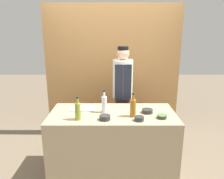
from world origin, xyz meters
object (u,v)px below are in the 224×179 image
object	(u,v)px
sauce_bowl_yellow	(104,117)
sauce_bowl_brown	(139,118)
chef_center	(122,94)
cutting_board	(83,109)
sauce_bowl_white	(147,111)
sauce_bowl_green	(161,116)
bottle_oil	(77,111)
bottle_clear	(104,104)
bottle_amber	(132,107)

from	to	relation	value
sauce_bowl_yellow	sauce_bowl_brown	bearing A→B (deg)	-3.75
sauce_bowl_yellow	chef_center	distance (m)	0.97
cutting_board	sauce_bowl_white	bearing A→B (deg)	-8.81
sauce_bowl_yellow	cutting_board	size ratio (longest dim) A/B	0.42
sauce_bowl_green	bottle_oil	world-z (taller)	bottle_oil
cutting_board	bottle_clear	world-z (taller)	bottle_clear
sauce_bowl_white	bottle_oil	world-z (taller)	bottle_oil
chef_center	sauce_bowl_white	bearing A→B (deg)	-66.92
cutting_board	bottle_oil	size ratio (longest dim) A/B	1.09
cutting_board	bottle_amber	size ratio (longest dim) A/B	1.03
cutting_board	bottle_clear	distance (m)	0.34
sauce_bowl_white	bottle_oil	size ratio (longest dim) A/B	0.49
bottle_amber	bottle_oil	size ratio (longest dim) A/B	1.06
sauce_bowl_brown	bottle_clear	world-z (taller)	bottle_clear
sauce_bowl_yellow	sauce_bowl_brown	size ratio (longest dim) A/B	1.18
bottle_oil	chef_center	world-z (taller)	chef_center
sauce_bowl_brown	bottle_amber	size ratio (longest dim) A/B	0.37
sauce_bowl_yellow	bottle_clear	distance (m)	0.26
sauce_bowl_brown	cutting_board	world-z (taller)	sauce_bowl_brown
sauce_bowl_green	sauce_bowl_brown	world-z (taller)	sauce_bowl_brown
sauce_bowl_yellow	bottle_amber	size ratio (longest dim) A/B	0.44
sauce_bowl_brown	chef_center	distance (m)	0.97
bottle_clear	chef_center	xyz separation A→B (m)	(0.27, 0.68, -0.08)
sauce_bowl_white	bottle_clear	distance (m)	0.58
sauce_bowl_white	sauce_bowl_brown	xyz separation A→B (m)	(-0.14, -0.26, 0.00)
sauce_bowl_green	sauce_bowl_yellow	world-z (taller)	sauce_bowl_yellow
sauce_bowl_brown	chef_center	size ratio (longest dim) A/B	0.07
sauce_bowl_yellow	cutting_board	world-z (taller)	sauce_bowl_yellow
bottle_clear	chef_center	size ratio (longest dim) A/B	0.18
bottle_oil	sauce_bowl_white	bearing A→B (deg)	14.33
bottle_clear	sauce_bowl_white	bearing A→B (deg)	-1.64
sauce_bowl_white	chef_center	bearing A→B (deg)	113.08
sauce_bowl_white	cutting_board	xyz separation A→B (m)	(-0.87, 0.13, -0.02)
sauce_bowl_brown	bottle_oil	xyz separation A→B (m)	(-0.75, 0.03, 0.08)
sauce_bowl_green	bottle_amber	size ratio (longest dim) A/B	0.38
sauce_bowl_yellow	chef_center	size ratio (longest dim) A/B	0.08
sauce_bowl_green	bottle_amber	xyz separation A→B (m)	(-0.36, 0.06, 0.10)
cutting_board	sauce_bowl_brown	bearing A→B (deg)	-28.35
sauce_bowl_green	cutting_board	xyz separation A→B (m)	(-1.02, 0.32, -0.01)
sauce_bowl_yellow	cutting_board	distance (m)	0.48
chef_center	cutting_board	bearing A→B (deg)	-135.41
sauce_bowl_white	sauce_bowl_yellow	bearing A→B (deg)	-157.35
sauce_bowl_yellow	bottle_amber	bearing A→B (deg)	17.12
sauce_bowl_yellow	sauce_bowl_brown	xyz separation A→B (m)	(0.42, -0.03, -0.00)
bottle_amber	chef_center	xyz separation A→B (m)	(-0.09, 0.82, -0.08)
bottle_amber	sauce_bowl_green	bearing A→B (deg)	-9.72
sauce_bowl_yellow	bottle_amber	world-z (taller)	bottle_amber
sauce_bowl_green	sauce_bowl_yellow	distance (m)	0.71
bottle_clear	bottle_oil	bearing A→B (deg)	-142.18
cutting_board	chef_center	world-z (taller)	chef_center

